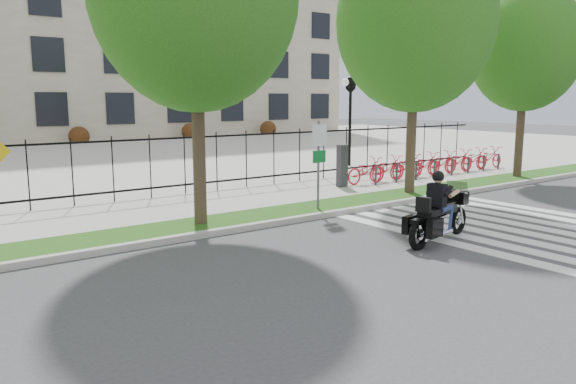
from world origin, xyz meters
TOP-DOWN VIEW (x-y plane):
  - ground at (0.00, 0.00)m, footprint 120.00×120.00m
  - curb at (0.00, 4.10)m, footprint 60.00×0.20m
  - grass_verge at (0.00, 4.95)m, footprint 60.00×1.50m
  - sidewalk at (0.00, 7.45)m, footprint 60.00×3.50m
  - plaza at (0.00, 25.00)m, footprint 80.00×34.00m
  - crosswalk_stripes at (4.83, 0.00)m, footprint 5.70×8.00m
  - iron_fence at (0.00, 9.20)m, footprint 30.00×0.06m
  - lamp_post_right at (10.00, 12.00)m, footprint 1.06×0.70m
  - street_tree_2 at (6.17, 4.95)m, footprint 5.11×5.11m
  - street_tree_3 at (12.68, 4.95)m, footprint 4.31×4.31m
  - bike_share_station at (10.14, 7.20)m, footprint 10.00×0.86m
  - sign_pole_regulatory at (1.87, 4.58)m, footprint 0.50×0.09m
  - motorcycle_rider at (2.06, 0.49)m, footprint 2.58×1.00m

SIDE VIEW (x-z plane):
  - ground at x=0.00m, z-range 0.00..0.00m
  - crosswalk_stripes at x=4.83m, z-range 0.00..0.01m
  - plaza at x=0.00m, z-range 0.00..0.10m
  - curb at x=0.00m, z-range 0.00..0.15m
  - grass_verge at x=0.00m, z-range 0.00..0.15m
  - sidewalk at x=0.00m, z-range 0.00..0.15m
  - bike_share_station at x=10.14m, z-range -0.11..1.39m
  - motorcycle_rider at x=2.06m, z-range -0.34..1.67m
  - iron_fence at x=0.00m, z-range 0.15..2.15m
  - sign_pole_regulatory at x=1.87m, z-range 0.49..2.99m
  - lamp_post_right at x=10.00m, z-range 1.08..5.33m
  - street_tree_3 at x=12.68m, z-range 1.43..8.99m
  - street_tree_2 at x=6.17m, z-range 1.46..9.99m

